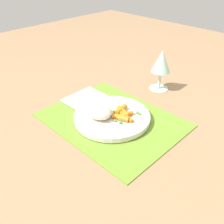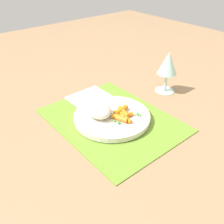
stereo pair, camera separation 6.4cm
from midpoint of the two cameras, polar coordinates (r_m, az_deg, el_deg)
ground_plane at (r=0.80m, az=2.29°, el=-1.97°), size 2.40×2.40×0.00m
placemat at (r=0.80m, az=2.30°, el=-1.79°), size 0.42×0.32×0.01m
plate at (r=0.79m, az=2.31°, el=-1.15°), size 0.24×0.24×0.02m
rice_mound at (r=0.77m, az=-0.83°, el=0.42°), size 0.09×0.07×0.04m
carrot_portion at (r=0.78m, az=4.67°, el=-0.42°), size 0.08×0.08×0.02m
pea_scatter at (r=0.77m, az=5.11°, el=-0.97°), size 0.08×0.09×0.01m
fork at (r=0.80m, az=0.80°, el=0.28°), size 0.19×0.03×0.01m
wine_glass at (r=0.95m, az=14.45°, el=10.27°), size 0.07×0.07×0.15m
napkin at (r=0.90m, az=-3.37°, el=3.34°), size 0.10×0.14×0.01m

